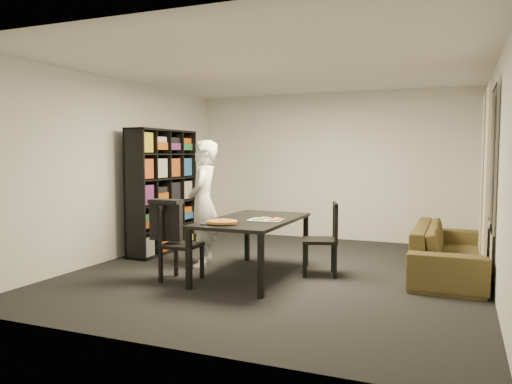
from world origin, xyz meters
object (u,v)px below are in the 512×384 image
at_px(chair_left, 175,238).
at_px(pepperoni_pizza, 222,222).
at_px(person, 203,203).
at_px(baking_tray, 220,223).
at_px(chair_right, 327,234).
at_px(dining_table, 253,224).
at_px(bookshelf, 163,191).
at_px(sofa, 450,250).

xyz_separation_m(chair_left, pepperoni_pizza, (0.66, -0.05, 0.23)).
relative_size(person, baking_tray, 4.27).
bearing_deg(chair_right, person, -103.22).
distance_m(dining_table, baking_tray, 0.58).
bearing_deg(chair_right, dining_table, -79.48).
xyz_separation_m(baking_tray, pepperoni_pizza, (0.04, -0.03, 0.02)).
relative_size(person, pepperoni_pizza, 4.88).
bearing_deg(baking_tray, dining_table, 70.72).
relative_size(bookshelf, person, 1.11).
xyz_separation_m(person, baking_tray, (0.68, -0.85, -0.12)).
relative_size(dining_table, sofa, 0.81).
bearing_deg(chair_left, bookshelf, 35.54).
height_order(chair_right, pepperoni_pizza, chair_right).
height_order(bookshelf, sofa, bookshelf).
xyz_separation_m(person, pepperoni_pizza, (0.72, -0.88, -0.10)).
height_order(bookshelf, baking_tray, bookshelf).
relative_size(dining_table, person, 1.02).
xyz_separation_m(pepperoni_pizza, sofa, (2.40, 1.58, -0.44)).
relative_size(bookshelf, chair_left, 2.10).
bearing_deg(person, baking_tray, 19.40).
bearing_deg(pepperoni_pizza, dining_table, 75.62).
bearing_deg(person, chair_left, -14.53).
xyz_separation_m(chair_left, person, (-0.06, 0.83, 0.34)).
relative_size(baking_tray, sofa, 0.19).
xyz_separation_m(dining_table, sofa, (2.26, 1.01, -0.35)).
bearing_deg(chair_left, chair_right, -61.10).
distance_m(chair_left, pepperoni_pizza, 0.70).
height_order(chair_left, baking_tray, chair_left).
xyz_separation_m(bookshelf, sofa, (4.19, 0.04, -0.63)).
height_order(dining_table, pepperoni_pizza, pepperoni_pizza).
bearing_deg(pepperoni_pizza, person, 129.27).
distance_m(pepperoni_pizza, sofa, 2.91).
relative_size(chair_right, person, 0.54).
distance_m(person, baking_tray, 1.10).
height_order(chair_right, person, person).
height_order(chair_left, person, person).
bearing_deg(dining_table, person, 160.04).
bearing_deg(chair_left, baking_tray, -93.48).
bearing_deg(bookshelf, chair_right, -11.08).
bearing_deg(chair_right, sofa, 94.51).
xyz_separation_m(chair_left, baking_tray, (0.61, -0.02, 0.21)).
relative_size(chair_left, pepperoni_pizza, 2.59).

